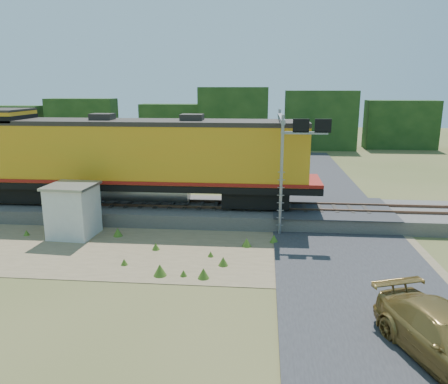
# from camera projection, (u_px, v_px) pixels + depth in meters

# --- Properties ---
(ground) EXTENTS (140.00, 140.00, 0.00)m
(ground) POSITION_uv_depth(u_px,v_px,m) (202.00, 254.00, 21.25)
(ground) COLOR #475123
(ground) RESTS_ON ground
(ballast) EXTENTS (70.00, 5.00, 0.80)m
(ballast) POSITION_uv_depth(u_px,v_px,m) (216.00, 212.00, 26.96)
(ballast) COLOR slate
(ballast) RESTS_ON ground
(rails) EXTENTS (70.00, 1.54, 0.16)m
(rails) POSITION_uv_depth(u_px,v_px,m) (216.00, 204.00, 26.85)
(rails) COLOR brown
(rails) RESTS_ON ballast
(dirt_shoulder) EXTENTS (26.00, 8.00, 0.03)m
(dirt_shoulder) POSITION_uv_depth(u_px,v_px,m) (164.00, 249.00, 21.91)
(dirt_shoulder) COLOR #8C7754
(dirt_shoulder) RESTS_ON ground
(road) EXTENTS (7.00, 66.00, 0.86)m
(road) POSITION_uv_depth(u_px,v_px,m) (346.00, 251.00, 21.32)
(road) COLOR #38383A
(road) RESTS_ON ground
(tree_line_north) EXTENTS (130.00, 3.00, 6.50)m
(tree_line_north) POSITION_uv_depth(u_px,v_px,m) (243.00, 125.00, 57.30)
(tree_line_north) COLOR black
(tree_line_north) RESTS_ON ground
(weed_clumps) EXTENTS (15.00, 6.20, 0.56)m
(weed_clumps) POSITION_uv_depth(u_px,v_px,m) (133.00, 251.00, 21.66)
(weed_clumps) COLOR #456B1E
(weed_clumps) RESTS_ON ground
(locomotive) EXTENTS (21.87, 3.34, 5.64)m
(locomotive) POSITION_uv_depth(u_px,v_px,m) (134.00, 157.00, 26.62)
(locomotive) COLOR black
(locomotive) RESTS_ON rails
(shed) EXTENTS (2.58, 2.58, 2.87)m
(shed) POSITION_uv_depth(u_px,v_px,m) (73.00, 210.00, 23.48)
(shed) COLOR silver
(shed) RESTS_ON ground
(signal_gantry) EXTENTS (2.59, 6.20, 6.53)m
(signal_gantry) POSITION_uv_depth(u_px,v_px,m) (287.00, 141.00, 24.90)
(signal_gantry) COLOR gray
(signal_gantry) RESTS_ON ground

